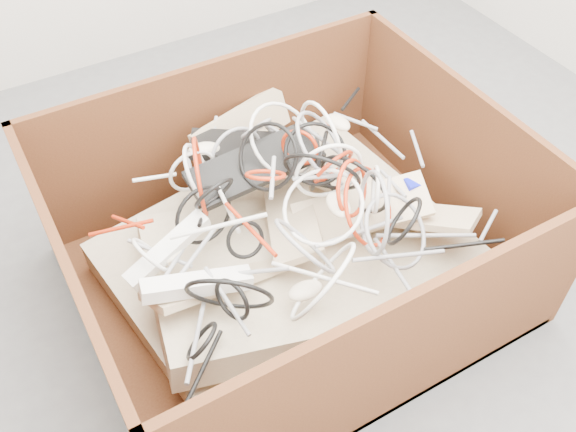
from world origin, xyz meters
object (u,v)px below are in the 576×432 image
cardboard_box (286,258)px  power_strip_right (197,284)px  vga_plug (412,184)px  power_strip_left (168,249)px

cardboard_box → power_strip_right: cardboard_box is taller
vga_plug → power_strip_right: bearing=-172.1°
cardboard_box → power_strip_left: 0.41m
power_strip_left → power_strip_right: size_ratio=0.94×
cardboard_box → power_strip_left: (-0.35, 0.03, 0.21)m
cardboard_box → power_strip_left: cardboard_box is taller
power_strip_left → vga_plug: 0.75m
power_strip_right → vga_plug: bearing=13.9°
cardboard_box → power_strip_right: size_ratio=4.41×
cardboard_box → vga_plug: 0.45m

